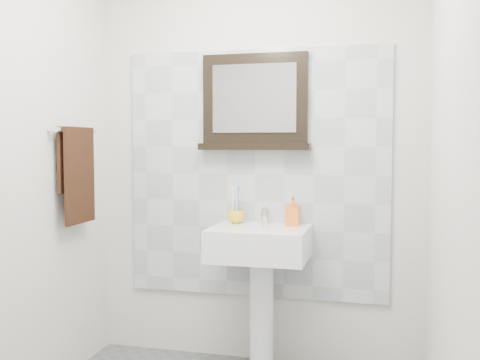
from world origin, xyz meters
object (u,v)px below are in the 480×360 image
object	(u,v)px
toothbrush_cup	(236,217)
framed_mirror	(255,104)
soap_dispenser	(293,211)
pedestal_sink	(260,259)
hand_towel	(77,168)

from	to	relation	value
toothbrush_cup	framed_mirror	size ratio (longest dim) A/B	0.15
toothbrush_cup	soap_dispenser	xyz separation A→B (m)	(0.35, -0.01, 0.05)
pedestal_sink	soap_dispenser	world-z (taller)	soap_dispenser
soap_dispenser	framed_mirror	distance (m)	0.68
hand_towel	pedestal_sink	bearing A→B (deg)	13.14
pedestal_sink	toothbrush_cup	bearing A→B (deg)	145.21
soap_dispenser	toothbrush_cup	bearing A→B (deg)	-177.67
toothbrush_cup	hand_towel	world-z (taller)	hand_towel
soap_dispenser	framed_mirror	world-z (taller)	framed_mirror
soap_dispenser	pedestal_sink	bearing A→B (deg)	-143.26
toothbrush_cup	framed_mirror	distance (m)	0.68
pedestal_sink	toothbrush_cup	size ratio (longest dim) A/B	9.77
hand_towel	soap_dispenser	bearing A→B (deg)	16.32
toothbrush_cup	hand_towel	distance (m)	0.97
soap_dispenser	framed_mirror	size ratio (longest dim) A/B	0.25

